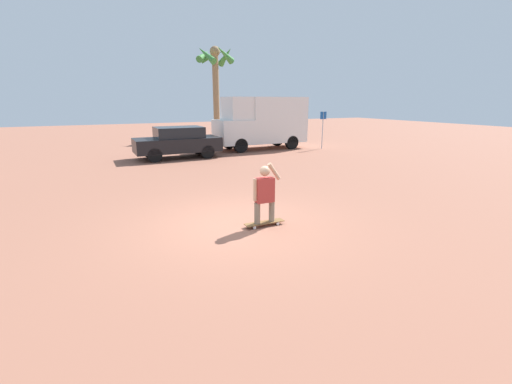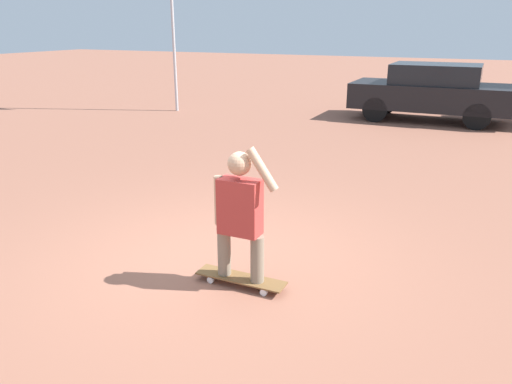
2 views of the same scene
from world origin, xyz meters
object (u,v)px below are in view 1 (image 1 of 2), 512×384
person_skateboarder (265,191)px  street_sign (323,125)px  parked_car_black (178,142)px  camper_van (262,121)px  skateboard (264,223)px  palm_tree_near_van (215,69)px

person_skateboarder → street_sign: 14.04m
person_skateboarder → parked_car_black: 10.82m
parked_car_black → person_skateboarder: bearing=-93.1°
camper_van → parked_car_black: camper_van is taller
skateboard → parked_car_black: parked_car_black is taller
person_skateboarder → parked_car_black: size_ratio=0.33×
camper_van → street_sign: (3.32, -1.60, -0.22)m
palm_tree_near_van → camper_van: bearing=-86.8°
camper_van → palm_tree_near_van: (-0.40, 7.07, 3.52)m
person_skateboarder → camper_van: 13.48m
person_skateboarder → street_sign: (9.40, 10.41, 0.60)m
skateboard → parked_car_black: size_ratio=0.23×
skateboard → camper_van: 13.55m
person_skateboarder → skateboard: bearing=-0.0°
skateboard → parked_car_black: bearing=86.9°
street_sign → parked_car_black: bearing=177.4°
camper_van → street_sign: 3.69m
person_skateboarder → street_sign: size_ratio=0.64×
camper_van → skateboard: bearing=-116.8°
person_skateboarder → camper_van: (6.08, 12.01, 0.82)m
camper_van → street_sign: size_ratio=2.46×
skateboard → parked_car_black: (0.59, 10.81, 0.76)m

